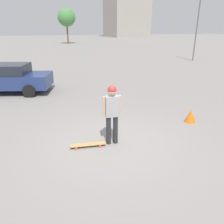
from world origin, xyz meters
TOP-DOWN VIEW (x-y plane):
  - ground_plane at (0.00, 0.00)m, footprint 220.00×220.00m
  - person at (0.00, 0.00)m, footprint 0.50×0.25m
  - skateboard at (0.70, -0.04)m, footprint 1.00×0.38m
  - car_parked_near at (3.02, -6.91)m, footprint 4.62×3.06m
  - tree_distant at (-6.92, -44.43)m, footprint 3.65×3.65m
  - traffic_cone at (-3.12, -0.43)m, footprint 0.39×0.39m
  - lamp_post at (-13.99, -13.17)m, footprint 0.28×0.28m

SIDE VIEW (x-z plane):
  - ground_plane at x=0.00m, z-range 0.00..0.00m
  - skateboard at x=0.70m, z-range 0.03..0.11m
  - traffic_cone at x=-3.12m, z-range 0.00..0.45m
  - car_parked_near at x=3.02m, z-range 0.02..1.47m
  - person at x=0.00m, z-range 0.17..1.88m
  - lamp_post at x=-13.99m, z-range 0.50..6.55m
  - tree_distant at x=-6.92m, z-range 1.70..8.80m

